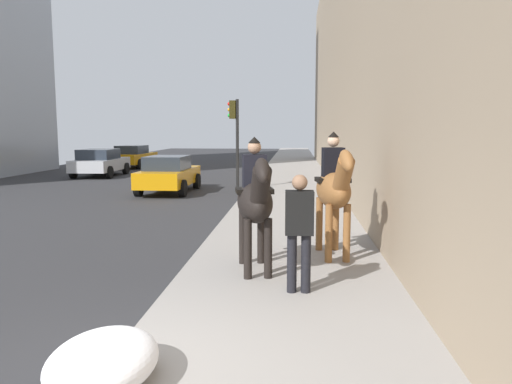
{
  "coord_description": "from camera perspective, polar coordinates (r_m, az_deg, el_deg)",
  "views": [
    {
      "loc": [
        -4.25,
        -1.88,
        2.44
      ],
      "look_at": [
        4.0,
        -1.23,
        1.4
      ],
      "focal_mm": 34.76,
      "sensor_mm": 36.0,
      "label": 1
    }
  ],
  "objects": [
    {
      "name": "car_mid_lane",
      "position": [
        33.17,
        -13.95,
        4.02
      ],
      "size": [
        4.65,
        2.11,
        1.44
      ],
      "rotation": [
        0.0,
        0.0,
        -0.04
      ],
      "color": "orange",
      "rests_on": "ground"
    },
    {
      "name": "mounted_horse_near",
      "position": [
        8.01,
        -0.08,
        -0.87
      ],
      "size": [
        2.14,
        0.84,
        2.21
      ],
      "rotation": [
        0.0,
        0.0,
        3.33
      ],
      "color": "black",
      "rests_on": "sidewalk_slab"
    },
    {
      "name": "snow_pile_near",
      "position": [
        4.98,
        -17.19,
        -18.1
      ],
      "size": [
        1.28,
        0.98,
        0.44
      ],
      "primitive_type": "ellipsoid",
      "color": "white",
      "rests_on": "sidewalk_slab"
    },
    {
      "name": "mounted_horse_far",
      "position": [
        9.07,
        8.97,
        0.44
      ],
      "size": [
        2.15,
        0.76,
        2.29
      ],
      "rotation": [
        0.0,
        0.0,
        3.28
      ],
      "color": "brown",
      "rests_on": "sidewalk_slab"
    },
    {
      "name": "traffic_light_near_curb",
      "position": [
        19.47,
        -2.44,
        7.15
      ],
      "size": [
        0.2,
        0.44,
        3.62
      ],
      "color": "black",
      "rests_on": "ground"
    },
    {
      "name": "car_far_lane",
      "position": [
        27.33,
        -17.51,
        3.3
      ],
      "size": [
        4.07,
        2.12,
        1.44
      ],
      "rotation": [
        0.0,
        0.0,
        0.01
      ],
      "color": "#B7BABF",
      "rests_on": "ground"
    },
    {
      "name": "car_near_lane",
      "position": [
        19.58,
        -10.0,
        2.08
      ],
      "size": [
        4.1,
        1.9,
        1.44
      ],
      "rotation": [
        0.0,
        0.0,
        -0.01
      ],
      "color": "orange",
      "rests_on": "ground"
    },
    {
      "name": "pedestrian_greeting",
      "position": [
        7.05,
        5.0,
        -3.85
      ],
      "size": [
        0.27,
        0.41,
        1.7
      ],
      "rotation": [
        0.0,
        0.0,
        0.03
      ],
      "color": "black",
      "rests_on": "sidewalk_slab"
    }
  ]
}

